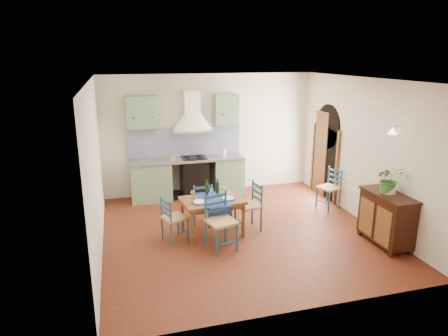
{
  "coord_description": "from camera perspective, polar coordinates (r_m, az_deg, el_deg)",
  "views": [
    {
      "loc": [
        -2.13,
        -6.56,
        3.19
      ],
      "look_at": [
        -0.25,
        0.3,
        1.18
      ],
      "focal_mm": 32.0,
      "sensor_mm": 36.0,
      "label": 1
    }
  ],
  "objects": [
    {
      "name": "floor",
      "position": [
        7.6,
        2.42,
        -9.07
      ],
      "size": [
        5.0,
        5.0,
        0.0
      ],
      "primitive_type": "plane",
      "color": "#42180E",
      "rests_on": "ground"
    },
    {
      "name": "back_wall",
      "position": [
        9.26,
        -4.59,
        2.35
      ],
      "size": [
        5.0,
        0.96,
        2.8
      ],
      "color": "beige",
      "rests_on": "ground"
    },
    {
      "name": "right_wall",
      "position": [
        8.46,
        18.26,
        2.31
      ],
      "size": [
        0.26,
        5.0,
        2.8
      ],
      "color": "beige",
      "rests_on": "ground"
    },
    {
      "name": "left_wall",
      "position": [
        6.81,
        -17.9,
        -0.25
      ],
      "size": [
        0.04,
        5.0,
        2.8
      ],
      "primitive_type": "cube",
      "color": "beige",
      "rests_on": "ground"
    },
    {
      "name": "ceiling",
      "position": [
        6.91,
        2.69,
        12.55
      ],
      "size": [
        5.0,
        5.0,
        0.01
      ],
      "primitive_type": "cube",
      "color": "white",
      "rests_on": "back_wall"
    },
    {
      "name": "dining_table",
      "position": [
        7.23,
        -1.62,
        -5.07
      ],
      "size": [
        1.16,
        0.89,
        1.01
      ],
      "color": "brown",
      "rests_on": "ground"
    },
    {
      "name": "chair_near",
      "position": [
        6.77,
        -0.55,
        -7.63
      ],
      "size": [
        0.55,
        0.55,
        0.97
      ],
      "color": "navy",
      "rests_on": "ground"
    },
    {
      "name": "chair_far",
      "position": [
        7.79,
        -3.17,
        -4.98
      ],
      "size": [
        0.41,
        0.41,
        0.84
      ],
      "color": "navy",
      "rests_on": "ground"
    },
    {
      "name": "chair_left",
      "position": [
        7.13,
        -7.29,
        -7.15
      ],
      "size": [
        0.51,
        0.51,
        0.83
      ],
      "color": "navy",
      "rests_on": "ground"
    },
    {
      "name": "chair_right",
      "position": [
        7.55,
        3.69,
        -5.39
      ],
      "size": [
        0.48,
        0.48,
        0.91
      ],
      "color": "navy",
      "rests_on": "ground"
    },
    {
      "name": "chair_spare",
      "position": [
        8.9,
        14.88,
        -2.75
      ],
      "size": [
        0.51,
        0.51,
        0.86
      ],
      "color": "navy",
      "rests_on": "ground"
    },
    {
      "name": "sideboard",
      "position": [
        7.47,
        22.17,
        -6.51
      ],
      "size": [
        0.5,
        1.05,
        0.94
      ],
      "color": "black",
      "rests_on": "ground"
    },
    {
      "name": "potted_plant",
      "position": [
        7.31,
        22.55,
        -1.49
      ],
      "size": [
        0.53,
        0.49,
        0.48
      ],
      "primitive_type": "imported",
      "rotation": [
        0.0,
        0.0,
        -0.32
      ],
      "color": "#36722F",
      "rests_on": "sideboard"
    }
  ]
}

